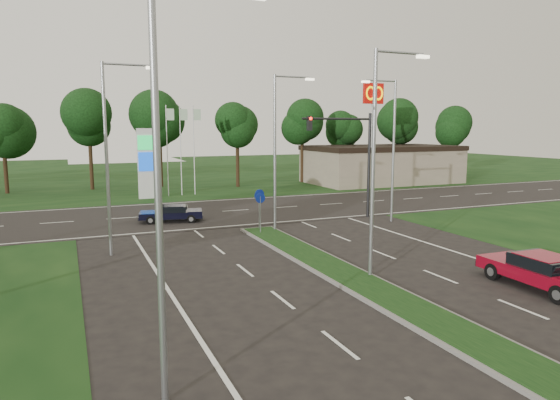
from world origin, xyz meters
name	(u,v)px	position (x,y,z in m)	size (l,w,h in m)	color
ground	(463,338)	(0.00, 0.00, 0.00)	(160.00, 160.00, 0.00)	black
verge_far	(153,175)	(0.00, 55.00, 0.00)	(160.00, 50.00, 0.02)	black
cross_road	(223,212)	(0.00, 24.00, 0.00)	(160.00, 12.00, 0.02)	black
median_kerb	(382,294)	(0.00, 4.00, 0.06)	(2.00, 26.00, 0.12)	slate
commercial_building	(382,165)	(22.00, 36.00, 2.00)	(16.00, 9.00, 4.00)	gray
streetlight_median_near	(378,152)	(1.00, 6.00, 5.08)	(2.53, 0.22, 9.00)	gray
streetlight_median_far	(278,144)	(1.00, 16.00, 5.08)	(2.53, 0.22, 9.00)	gray
streetlight_left_near	(167,173)	(-8.30, 0.00, 5.08)	(2.53, 0.22, 9.00)	gray
streetlight_left_far	(111,148)	(-8.30, 14.00, 5.08)	(2.53, 0.22, 9.00)	gray
streetlight_right_far	(391,143)	(8.80, 16.00, 5.08)	(2.53, 0.22, 9.00)	gray
traffic_signal	(353,149)	(7.19, 18.00, 4.65)	(5.10, 0.42, 7.00)	black
median_signs	(260,202)	(0.00, 16.40, 1.71)	(1.16, 1.76, 2.38)	gray
gas_pylon	(149,161)	(-3.79, 33.05, 3.20)	(5.80, 1.26, 8.00)	silver
mcdonalds_sign	(373,108)	(18.00, 31.97, 7.99)	(2.20, 0.47, 10.40)	silver
treeline_far	(176,120)	(0.10, 39.93, 6.83)	(6.00, 6.00, 9.90)	black
red_sedan	(542,271)	(6.00, 2.34, 0.69)	(2.10, 4.76, 1.29)	maroon
navy_sedan	(171,213)	(-4.19, 21.42, 0.58)	(4.17, 2.40, 1.08)	black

